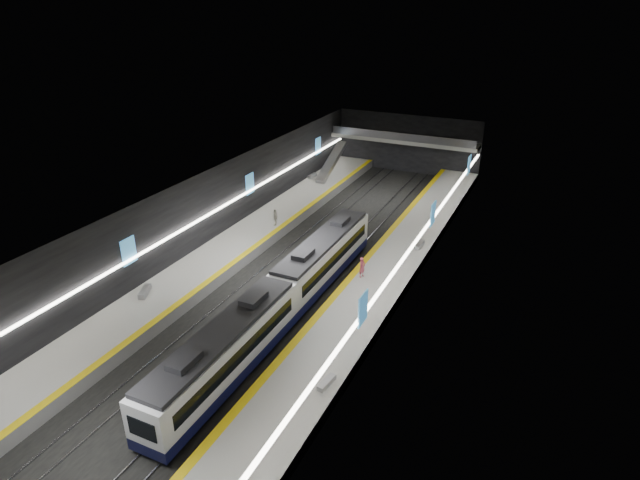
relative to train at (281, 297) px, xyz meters
The scene contains 24 objects.
ground 6.59m from the train, 113.71° to the left, with size 70.00×70.00×0.00m, color black.
ceiling 8.51m from the train, 113.71° to the left, with size 20.00×70.00×0.04m, color beige.
wall_left 13.85m from the train, 155.51° to the left, with size 0.04×70.00×8.00m, color black.
wall_right 9.59m from the train, 37.20° to the left, with size 0.04×70.00×8.00m, color black.
wall_back 40.81m from the train, 93.52° to the left, with size 20.00×0.04×8.00m, color black.
platform_left 11.63m from the train, 150.35° to the left, with size 5.00×70.00×1.00m, color slate.
tile_surface_left 11.57m from the train, 150.35° to the left, with size 5.00×70.00×0.02m, color #B0B0AB.
tactile_strip_left 9.73m from the train, 143.88° to the left, with size 0.60×70.00×0.02m, color yellow.
platform_right 7.76m from the train, 48.71° to the left, with size 5.00×70.00×1.00m, color slate.
tile_surface_right 7.67m from the train, 48.71° to the left, with size 5.00×70.00×0.02m, color #B0B0AB.
tactile_strip_right 6.45m from the train, 63.81° to the left, with size 0.60×70.00×0.02m, color yellow.
rails 6.57m from the train, 113.71° to the left, with size 6.52×70.00×0.12m.
train is the anchor object (origin of this frame).
ad_posters 7.51m from the train, 110.48° to the left, with size 19.94×53.50×2.20m.
cove_light_left 13.65m from the train, 155.16° to the left, with size 0.25×68.60×0.12m, color white.
cove_light_right 9.40m from the train, 37.95° to the left, with size 0.25×68.60×0.12m, color white.
mezzanine_bridge 38.81m from the train, 93.70° to the left, with size 20.00×3.00×1.50m.
escalator 33.24m from the train, 107.51° to the left, with size 1.20×8.00×0.60m, color #99999E.
bench_left_near 11.48m from the train, 167.14° to the right, with size 0.53×1.92×0.47m, color #99999E.
bench_left_far 32.35m from the train, 111.79° to the left, with size 0.48×1.72×0.42m, color #99999E.
bench_right_near 9.24m from the train, 43.39° to the right, with size 0.44×1.59×0.39m, color #99999E.
bench_right_far 16.81m from the train, 67.32° to the left, with size 0.47×1.71×0.42m, color #99999E.
passenger_right_a 8.42m from the train, 64.44° to the left, with size 0.66×0.43×1.80m, color #C84A5F.
passenger_left_a 16.54m from the train, 121.08° to the left, with size 1.05×0.44×1.79m, color beige.
Camera 1 is at (19.96, -35.86, 23.18)m, focal length 30.00 mm.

